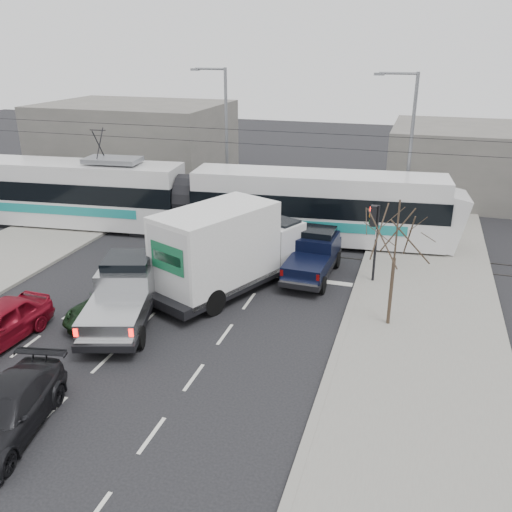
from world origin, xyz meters
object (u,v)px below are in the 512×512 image
(tram, at_px, (187,199))
(street_lamp_near, at_px, (407,146))
(street_lamp_far, at_px, (224,131))
(bare_tree, at_px, (397,235))
(navy_pickup, at_px, (314,254))
(silver_pickup, at_px, (125,291))
(box_truck, at_px, (228,250))
(green_car, at_px, (113,303))
(traffic_signal, at_px, (374,227))
(dark_car, at_px, (5,412))

(tram, bearing_deg, street_lamp_near, 10.70)
(street_lamp_near, xyz_separation_m, street_lamp_far, (-11.50, 2.00, 0.00))
(bare_tree, relative_size, navy_pickup, 0.98)
(street_lamp_far, height_order, navy_pickup, street_lamp_far)
(silver_pickup, height_order, box_truck, box_truck)
(bare_tree, xyz_separation_m, tram, (-12.03, 8.00, -1.73))
(street_lamp_near, bearing_deg, silver_pickup, -125.66)
(bare_tree, relative_size, green_car, 1.11)
(tram, relative_size, green_car, 6.36)
(bare_tree, xyz_separation_m, street_lamp_far, (-11.79, 13.50, 1.32))
(bare_tree, relative_size, box_truck, 0.60)
(street_lamp_far, xyz_separation_m, tram, (-0.24, -5.50, -3.05))
(bare_tree, relative_size, tram, 0.17)
(tram, bearing_deg, navy_pickup, -30.98)
(traffic_signal, height_order, dark_car, traffic_signal)
(traffic_signal, height_order, green_car, traffic_signal)
(traffic_signal, distance_m, street_lamp_far, 14.47)
(street_lamp_near, relative_size, green_car, 2.00)
(street_lamp_near, height_order, tram, street_lamp_near)
(street_lamp_near, height_order, box_truck, street_lamp_near)
(street_lamp_near, xyz_separation_m, green_car, (-10.41, -13.99, -4.49))
(traffic_signal, distance_m, dark_car, 16.29)
(traffic_signal, relative_size, dark_car, 0.75)
(green_car, bearing_deg, box_truck, 53.57)
(street_lamp_near, bearing_deg, navy_pickup, -115.77)
(street_lamp_near, relative_size, silver_pickup, 1.34)
(bare_tree, distance_m, traffic_signal, 4.28)
(navy_pickup, relative_size, dark_car, 1.05)
(silver_pickup, relative_size, green_car, 1.49)
(traffic_signal, relative_size, box_truck, 0.43)
(tram, xyz_separation_m, box_truck, (4.88, -6.69, -0.11))
(tram, distance_m, dark_car, 17.79)
(traffic_signal, bearing_deg, street_lamp_far, 138.28)
(street_lamp_far, relative_size, navy_pickup, 1.77)
(street_lamp_near, relative_size, street_lamp_far, 1.00)
(street_lamp_far, bearing_deg, bare_tree, -48.88)
(bare_tree, height_order, silver_pickup, bare_tree)
(street_lamp_far, bearing_deg, box_truck, -69.14)
(box_truck, distance_m, green_car, 5.37)
(bare_tree, xyz_separation_m, box_truck, (-7.14, 1.31, -1.84))
(traffic_signal, bearing_deg, street_lamp_near, 83.59)
(street_lamp_far, xyz_separation_m, box_truck, (4.64, -12.19, -3.16))
(traffic_signal, relative_size, street_lamp_far, 0.40)
(navy_pickup, xyz_separation_m, dark_car, (-6.03, -13.76, -0.34))
(box_truck, bearing_deg, dark_car, -79.94)
(street_lamp_near, height_order, silver_pickup, street_lamp_near)
(traffic_signal, relative_size, silver_pickup, 0.54)
(street_lamp_near, bearing_deg, street_lamp_far, 170.13)
(street_lamp_far, relative_size, silver_pickup, 1.34)
(traffic_signal, relative_size, green_car, 0.80)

